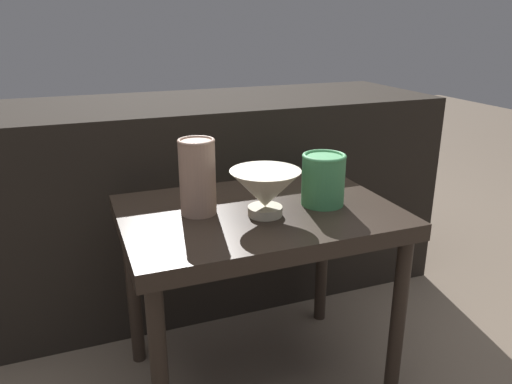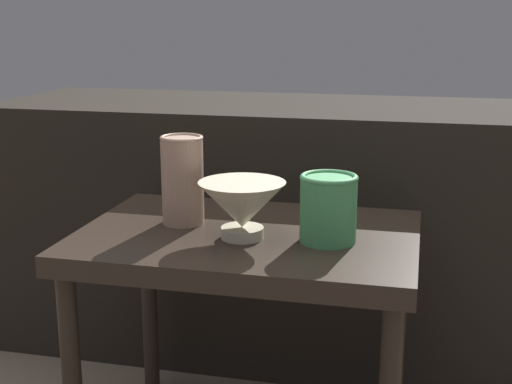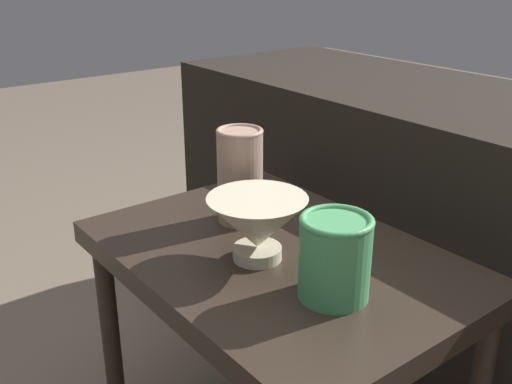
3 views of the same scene
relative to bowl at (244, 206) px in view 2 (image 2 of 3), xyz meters
name	(u,v)px [view 2 (image 2 of 3)]	position (x,y,z in m)	size (l,w,h in m)	color
table	(248,261)	(0.00, 0.04, -0.12)	(0.65, 0.45, 0.49)	#2D231C
couch_backdrop	(297,227)	(0.00, 0.59, -0.22)	(1.57, 0.50, 0.66)	black
bowl	(244,206)	(0.00, 0.00, 0.00)	(0.16, 0.16, 0.11)	beige
vase_textured_left	(183,179)	(-0.14, 0.07, 0.03)	(0.08, 0.08, 0.18)	tan
vase_colorful_right	(328,207)	(0.15, 0.02, 0.00)	(0.11, 0.11, 0.13)	#47995B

